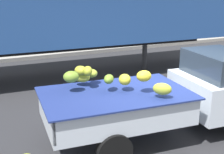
{
  "coord_description": "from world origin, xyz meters",
  "views": [
    {
      "loc": [
        -3.78,
        -5.13,
        3.1
      ],
      "look_at": [
        -1.12,
        0.44,
        1.23
      ],
      "focal_mm": 49.34,
      "sensor_mm": 36.0,
      "label": 1
    }
  ],
  "objects": [
    {
      "name": "pickup_truck",
      "position": [
        0.71,
        -0.26,
        0.88
      ],
      "size": [
        5.2,
        2.17,
        1.7
      ],
      "rotation": [
        0.0,
        0.0,
        -0.09
      ],
      "color": "silver",
      "rests_on": "ground"
    },
    {
      "name": "semi_trailer",
      "position": [
        -1.15,
        4.75,
        2.54
      ],
      "size": [
        12.1,
        3.13,
        3.95
      ],
      "rotation": [
        0.0,
        0.0,
        -0.05
      ],
      "color": "navy",
      "rests_on": "ground"
    },
    {
      "name": "ground",
      "position": [
        0.0,
        0.0,
        0.0
      ],
      "size": [
        220.0,
        220.0,
        0.0
      ],
      "primitive_type": "plane",
      "color": "#28282B"
    },
    {
      "name": "curb_strip",
      "position": [
        0.0,
        8.23,
        0.08
      ],
      "size": [
        80.0,
        0.8,
        0.16
      ],
      "primitive_type": "cube",
      "color": "gray",
      "rests_on": "ground"
    }
  ]
}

